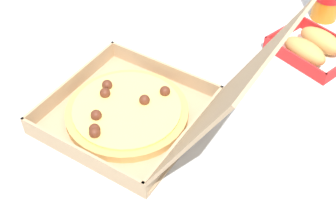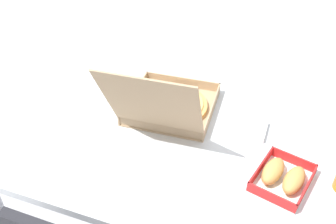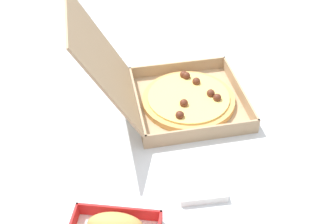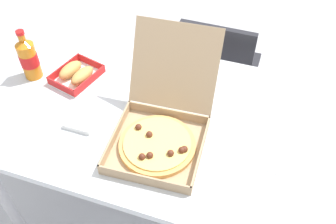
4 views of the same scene
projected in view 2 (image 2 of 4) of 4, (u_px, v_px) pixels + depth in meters
dining_table at (177, 154)px, 1.38m from camera, size 1.30×0.81×0.75m
pizza_box_open at (169, 105)px, 1.40m from camera, size 0.34×0.48×0.33m
bread_side_box at (283, 177)px, 1.14m from camera, size 0.19×0.22×0.06m
paper_menu at (74, 103)px, 1.48m from camera, size 0.23×0.18×0.00m
napkin_pile at (250, 128)px, 1.35m from camera, size 0.11×0.11×0.02m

